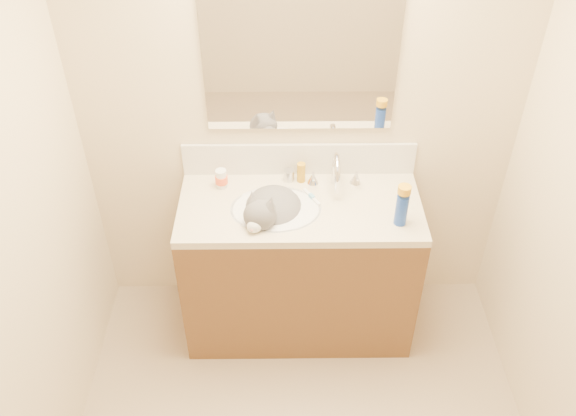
{
  "coord_description": "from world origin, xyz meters",
  "views": [
    {
      "loc": [
        -0.08,
        -1.35,
        2.74
      ],
      "look_at": [
        -0.06,
        0.92,
        0.88
      ],
      "focal_mm": 38.0,
      "sensor_mm": 36.0,
      "label": 1
    }
  ],
  "objects_px": {
    "cat": "(271,213)",
    "silver_jar": "(289,175)",
    "basin": "(276,220)",
    "faucet": "(336,174)",
    "vanity_cabinet": "(299,270)",
    "amber_bottle": "(301,172)",
    "spray_can": "(401,210)",
    "pill_bottle": "(221,179)"
  },
  "relations": [
    {
      "from": "cat",
      "to": "silver_jar",
      "type": "xyz_separation_m",
      "value": [
        0.09,
        0.23,
        0.06
      ]
    },
    {
      "from": "spray_can",
      "to": "vanity_cabinet",
      "type": "bearing_deg",
      "value": 163.07
    },
    {
      "from": "basin",
      "to": "pill_bottle",
      "type": "xyz_separation_m",
      "value": [
        -0.28,
        0.18,
        0.12
      ]
    },
    {
      "from": "faucet",
      "to": "amber_bottle",
      "type": "height_order",
      "value": "faucet"
    },
    {
      "from": "faucet",
      "to": "amber_bottle",
      "type": "xyz_separation_m",
      "value": [
        -0.17,
        0.06,
        -0.03
      ]
    },
    {
      "from": "silver_jar",
      "to": "amber_bottle",
      "type": "distance_m",
      "value": 0.07
    },
    {
      "from": "vanity_cabinet",
      "to": "basin",
      "type": "relative_size",
      "value": 2.67
    },
    {
      "from": "pill_bottle",
      "to": "amber_bottle",
      "type": "relative_size",
      "value": 0.94
    },
    {
      "from": "amber_bottle",
      "to": "spray_can",
      "type": "xyz_separation_m",
      "value": [
        0.46,
        -0.34,
        0.03
      ]
    },
    {
      "from": "silver_jar",
      "to": "basin",
      "type": "bearing_deg",
      "value": -106.14
    },
    {
      "from": "vanity_cabinet",
      "to": "faucet",
      "type": "bearing_deg",
      "value": 37.29
    },
    {
      "from": "pill_bottle",
      "to": "spray_can",
      "type": "xyz_separation_m",
      "value": [
        0.86,
        -0.29,
        0.03
      ]
    },
    {
      "from": "silver_jar",
      "to": "amber_bottle",
      "type": "relative_size",
      "value": 0.58
    },
    {
      "from": "cat",
      "to": "silver_jar",
      "type": "relative_size",
      "value": 7.36
    },
    {
      "from": "cat",
      "to": "amber_bottle",
      "type": "bearing_deg",
      "value": 79.45
    },
    {
      "from": "cat",
      "to": "spray_can",
      "type": "xyz_separation_m",
      "value": [
        0.61,
        -0.11,
        0.11
      ]
    },
    {
      "from": "basin",
      "to": "pill_bottle",
      "type": "relative_size",
      "value": 4.44
    },
    {
      "from": "cat",
      "to": "pill_bottle",
      "type": "distance_m",
      "value": 0.32
    },
    {
      "from": "vanity_cabinet",
      "to": "cat",
      "type": "height_order",
      "value": "cat"
    },
    {
      "from": "basin",
      "to": "silver_jar",
      "type": "height_order",
      "value": "silver_jar"
    },
    {
      "from": "basin",
      "to": "faucet",
      "type": "relative_size",
      "value": 1.61
    },
    {
      "from": "vanity_cabinet",
      "to": "amber_bottle",
      "type": "bearing_deg",
      "value": 87.13
    },
    {
      "from": "cat",
      "to": "silver_jar",
      "type": "bearing_deg",
      "value": 92.4
    },
    {
      "from": "basin",
      "to": "amber_bottle",
      "type": "xyz_separation_m",
      "value": [
        0.13,
        0.23,
        0.12
      ]
    },
    {
      "from": "faucet",
      "to": "basin",
      "type": "bearing_deg",
      "value": -150.88
    },
    {
      "from": "vanity_cabinet",
      "to": "faucet",
      "type": "xyz_separation_m",
      "value": [
        0.18,
        0.14,
        0.54
      ]
    },
    {
      "from": "vanity_cabinet",
      "to": "basin",
      "type": "xyz_separation_m",
      "value": [
        -0.12,
        -0.03,
        0.38
      ]
    },
    {
      "from": "spray_can",
      "to": "silver_jar",
      "type": "bearing_deg",
      "value": 146.46
    },
    {
      "from": "basin",
      "to": "silver_jar",
      "type": "bearing_deg",
      "value": 73.86
    },
    {
      "from": "vanity_cabinet",
      "to": "basin",
      "type": "bearing_deg",
      "value": -165.96
    },
    {
      "from": "cat",
      "to": "silver_jar",
      "type": "height_order",
      "value": "cat"
    },
    {
      "from": "cat",
      "to": "basin",
      "type": "bearing_deg",
      "value": 23.79
    },
    {
      "from": "amber_bottle",
      "to": "spray_can",
      "type": "relative_size",
      "value": 0.67
    },
    {
      "from": "spray_can",
      "to": "cat",
      "type": "bearing_deg",
      "value": 169.56
    },
    {
      "from": "cat",
      "to": "pill_bottle",
      "type": "bearing_deg",
      "value": 167.82
    },
    {
      "from": "basin",
      "to": "cat",
      "type": "xyz_separation_m",
      "value": [
        -0.02,
        -0.0,
        0.04
      ]
    },
    {
      "from": "basin",
      "to": "cat",
      "type": "distance_m",
      "value": 0.05
    },
    {
      "from": "cat",
      "to": "faucet",
      "type": "bearing_deg",
      "value": 50.83
    },
    {
      "from": "amber_bottle",
      "to": "spray_can",
      "type": "height_order",
      "value": "spray_can"
    },
    {
      "from": "silver_jar",
      "to": "amber_bottle",
      "type": "height_order",
      "value": "amber_bottle"
    },
    {
      "from": "vanity_cabinet",
      "to": "spray_can",
      "type": "height_order",
      "value": "spray_can"
    },
    {
      "from": "vanity_cabinet",
      "to": "spray_can",
      "type": "distance_m",
      "value": 0.72
    }
  ]
}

